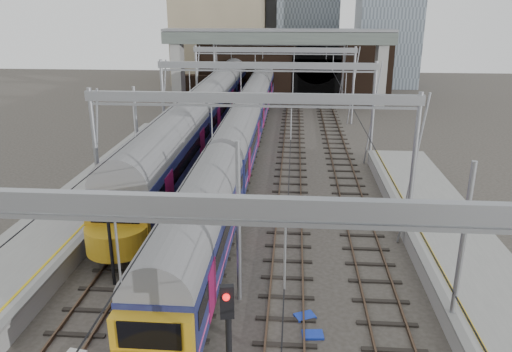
# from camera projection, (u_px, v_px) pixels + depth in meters

# --- Properties ---
(ground) EXTENTS (160.00, 160.00, 0.00)m
(ground) POSITION_uv_depth(u_px,v_px,m) (234.00, 327.00, 19.51)
(ground) COLOR #38332D
(ground) RESTS_ON ground
(platform_left) EXTENTS (4.32, 55.00, 1.12)m
(platform_left) POSITION_uv_depth(u_px,v_px,m) (16.00, 272.00, 22.43)
(platform_left) COLOR gray
(platform_left) RESTS_ON ground
(tracks) EXTENTS (14.40, 80.00, 0.22)m
(tracks) POSITION_uv_depth(u_px,v_px,m) (260.00, 191.00, 33.65)
(tracks) COLOR #4C3828
(tracks) RESTS_ON ground
(overhead_line) EXTENTS (16.80, 80.00, 8.00)m
(overhead_line) POSITION_uv_depth(u_px,v_px,m) (266.00, 80.00, 37.64)
(overhead_line) COLOR gray
(overhead_line) RESTS_ON ground
(retaining_wall) EXTENTS (28.00, 2.75, 9.00)m
(retaining_wall) POSITION_uv_depth(u_px,v_px,m) (290.00, 65.00, 66.98)
(retaining_wall) COLOR black
(retaining_wall) RESTS_ON ground
(overbridge) EXTENTS (28.00, 3.00, 9.25)m
(overbridge) POSITION_uv_depth(u_px,v_px,m) (278.00, 46.00, 60.53)
(overbridge) COLOR gray
(overbridge) RESTS_ON ground
(train_main) EXTENTS (2.63, 60.80, 4.58)m
(train_main) POSITION_uv_depth(u_px,v_px,m) (246.00, 120.00, 43.59)
(train_main) COLOR black
(train_main) RESTS_ON ground
(train_second) EXTENTS (3.12, 71.99, 5.26)m
(train_second) POSITION_uv_depth(u_px,v_px,m) (223.00, 91.00, 56.95)
(train_second) COLOR black
(train_second) RESTS_ON ground
(signal_near_left) EXTENTS (0.35, 0.46, 4.56)m
(signal_near_left) POSITION_uv_depth(u_px,v_px,m) (108.00, 226.00, 21.48)
(signal_near_left) COLOR black
(signal_near_left) RESTS_ON ground
(signal_near_centre) EXTENTS (0.39, 0.48, 5.20)m
(signal_near_centre) POSITION_uv_depth(u_px,v_px,m) (229.00, 347.00, 13.38)
(signal_near_centre) COLOR black
(signal_near_centre) RESTS_ON ground
(equip_cover_a) EXTENTS (0.86, 0.64, 0.09)m
(equip_cover_a) POSITION_uv_depth(u_px,v_px,m) (313.00, 335.00, 18.98)
(equip_cover_a) COLOR #1937C0
(equip_cover_a) RESTS_ON ground
(equip_cover_b) EXTENTS (1.17, 1.03, 0.11)m
(equip_cover_b) POSITION_uv_depth(u_px,v_px,m) (272.00, 211.00, 30.31)
(equip_cover_b) COLOR #1937C0
(equip_cover_b) RESTS_ON ground
(equip_cover_c) EXTENTS (0.95, 0.84, 0.09)m
(equip_cover_c) POSITION_uv_depth(u_px,v_px,m) (305.00, 316.00, 20.12)
(equip_cover_c) COLOR #1937C0
(equip_cover_c) RESTS_ON ground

